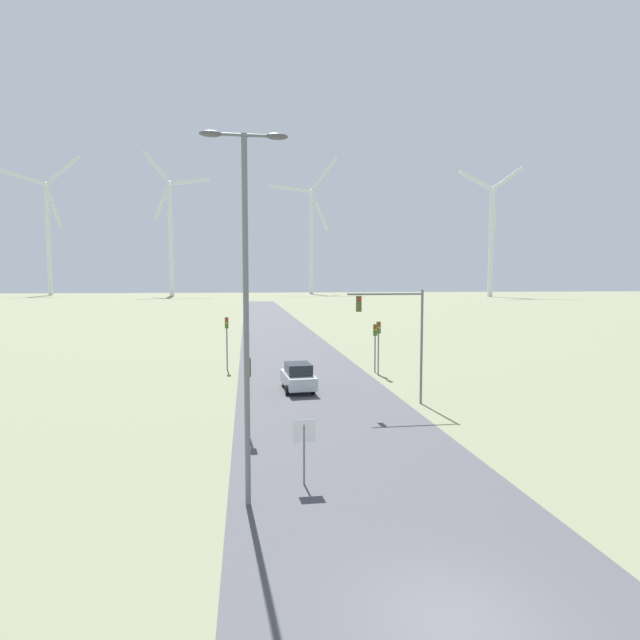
# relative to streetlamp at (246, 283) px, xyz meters

# --- Properties ---
(ground_plane) EXTENTS (600.00, 600.00, 0.00)m
(ground_plane) POSITION_rel_streetlamp_xyz_m (4.32, -6.25, -7.16)
(ground_plane) COLOR #757A5B
(road_surface) EXTENTS (10.00, 240.00, 0.01)m
(road_surface) POSITION_rel_streetlamp_xyz_m (4.32, 41.75, -7.15)
(road_surface) COLOR #47474C
(road_surface) RESTS_ON ground
(streetlamp) EXTENTS (2.70, 0.32, 11.76)m
(streetlamp) POSITION_rel_streetlamp_xyz_m (0.00, 0.00, 0.00)
(streetlamp) COLOR slate
(streetlamp) RESTS_ON ground
(stop_sign_near) EXTENTS (0.81, 0.07, 2.34)m
(stop_sign_near) POSITION_rel_streetlamp_xyz_m (1.97, 1.34, -5.52)
(stop_sign_near) COLOR slate
(stop_sign_near) RESTS_ON ground
(traffic_light_post_near_left) EXTENTS (0.28, 0.33, 3.71)m
(traffic_light_post_near_left) POSITION_rel_streetlamp_xyz_m (0.04, 7.20, -4.43)
(traffic_light_post_near_left) COLOR slate
(traffic_light_post_near_left) RESTS_ON ground
(traffic_light_post_near_right) EXTENTS (0.28, 0.34, 4.13)m
(traffic_light_post_near_right) POSITION_rel_streetlamp_xyz_m (9.95, 20.97, -4.14)
(traffic_light_post_near_right) COLOR slate
(traffic_light_post_near_right) RESTS_ON ground
(traffic_light_post_mid_left) EXTENTS (0.28, 0.34, 4.30)m
(traffic_light_post_mid_left) POSITION_rel_streetlamp_xyz_m (-1.61, 24.99, -4.02)
(traffic_light_post_mid_left) COLOR slate
(traffic_light_post_mid_left) RESTS_ON ground
(traffic_light_post_mid_right) EXTENTS (0.28, 0.34, 3.84)m
(traffic_light_post_mid_right) POSITION_rel_streetlamp_xyz_m (9.97, 22.02, -4.34)
(traffic_light_post_mid_right) COLOR slate
(traffic_light_post_mid_right) RESTS_ON ground
(traffic_light_mast_overhead) EXTENTS (4.51, 0.35, 6.72)m
(traffic_light_mast_overhead) POSITION_rel_streetlamp_xyz_m (8.65, 11.98, -2.41)
(traffic_light_mast_overhead) COLOR slate
(traffic_light_mast_overhead) RESTS_ON ground
(car_approaching) EXTENTS (2.10, 4.22, 1.83)m
(car_approaching) POSITION_rel_streetlamp_xyz_m (3.32, 16.52, -6.24)
(car_approaching) COLOR #B7BCC1
(car_approaching) RESTS_ON ground
(wind_turbine_far_left) EXTENTS (35.09, 11.77, 70.22)m
(wind_turbine_far_left) POSITION_rel_streetlamp_xyz_m (-96.95, 250.48, 26.02)
(wind_turbine_far_left) COLOR white
(wind_turbine_far_left) RESTS_ON ground
(wind_turbine_left) EXTENTS (30.56, 2.60, 67.80)m
(wind_turbine_left) POSITION_rel_streetlamp_xyz_m (-35.09, 228.97, 24.53)
(wind_turbine_left) COLOR white
(wind_turbine_left) RESTS_ON ground
(wind_turbine_center) EXTENTS (36.34, 6.16, 73.26)m
(wind_turbine_center) POSITION_rel_streetlamp_xyz_m (34.78, 252.84, 26.43)
(wind_turbine_center) COLOR white
(wind_turbine_center) RESTS_ON ground
(wind_turbine_right) EXTENTS (30.64, 2.60, 58.57)m
(wind_turbine_right) POSITION_rel_streetlamp_xyz_m (109.42, 197.18, 21.92)
(wind_turbine_right) COLOR white
(wind_turbine_right) RESTS_ON ground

